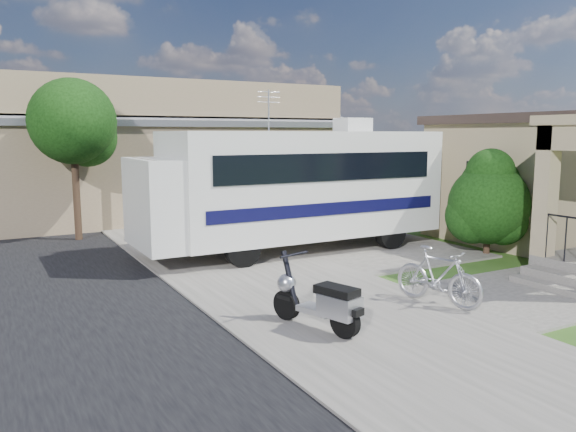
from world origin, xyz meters
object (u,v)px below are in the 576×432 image
motorhome (294,185)px  scooter (321,302)px  garden_hose (532,275)px  shrub (488,201)px  bicycle (438,279)px

motorhome → scooter: size_ratio=4.70×
scooter → garden_hose: size_ratio=4.02×
shrub → scooter: 7.34m
motorhome → garden_hose: bearing=-59.3°
bicycle → garden_hose: bicycle is taller
scooter → bicycle: (2.50, 0.12, 0.00)m
bicycle → shrub: bearing=17.0°
scooter → bicycle: bearing=-14.2°
bicycle → garden_hose: (3.10, 0.47, -0.41)m
shrub → scooter: shrub is taller
motorhome → garden_hose: motorhome is taller
motorhome → scooter: (-2.63, -5.50, -1.24)m
motorhome → shrub: 4.90m
scooter → bicycle: scooter is taller
garden_hose → motorhome: bearing=121.2°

